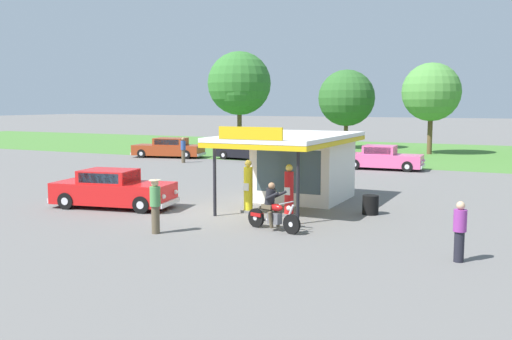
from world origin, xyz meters
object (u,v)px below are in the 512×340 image
(parked_car_second_row_spare, at_px, (250,150))
(bystander_standing_back_lot, at_px, (327,163))
(parked_car_back_row_far_right, at_px, (383,158))
(bystander_strolling_foreground, at_px, (460,230))
(bystander_chatting_near_pumps, at_px, (310,159))
(spare_tire_stack, at_px, (370,205))
(bystander_leaning_by_kiosk, at_px, (183,149))
(gas_pump_offside, at_px, (289,193))
(bystander_admiring_sedan, at_px, (155,204))
(featured_classic_sedan, at_px, (113,190))
(parked_car_back_row_centre_left, at_px, (169,148))
(motorcycle_with_rider, at_px, (273,211))
(gas_pump_nearside, at_px, (248,189))

(parked_car_second_row_spare, xyz_separation_m, bystander_standing_back_lot, (8.23, -6.92, 0.09))
(parked_car_back_row_far_right, height_order, bystander_strolling_foreground, bystander_strolling_foreground)
(bystander_chatting_near_pumps, xyz_separation_m, spare_tire_stack, (6.14, -10.07, -0.58))
(parked_car_back_row_far_right, relative_size, bystander_strolling_foreground, 3.12)
(parked_car_second_row_spare, relative_size, bystander_leaning_by_kiosk, 3.22)
(gas_pump_offside, distance_m, bystander_strolling_foreground, 7.32)
(bystander_standing_back_lot, bearing_deg, parked_car_back_row_far_right, 69.03)
(bystander_admiring_sedan, distance_m, bystander_strolling_foreground, 9.12)
(featured_classic_sedan, distance_m, bystander_strolling_foreground, 13.51)
(bystander_strolling_foreground, height_order, bystander_standing_back_lot, bystander_strolling_foreground)
(parked_car_back_row_centre_left, bearing_deg, motorcycle_with_rider, -48.27)
(parked_car_second_row_spare, relative_size, bystander_chatting_near_pumps, 3.27)
(motorcycle_with_rider, height_order, parked_car_back_row_far_right, motorcycle_with_rider)
(featured_classic_sedan, bearing_deg, bystander_chatting_near_pumps, 75.16)
(gas_pump_nearside, bearing_deg, parked_car_back_row_far_right, 85.54)
(bystander_chatting_near_pumps, bearing_deg, parked_car_second_row_spare, 137.36)
(parked_car_second_row_spare, height_order, bystander_leaning_by_kiosk, bystander_leaning_by_kiosk)
(gas_pump_nearside, distance_m, parked_car_second_row_spare, 20.26)
(featured_classic_sedan, relative_size, parked_car_second_row_spare, 0.91)
(featured_classic_sedan, distance_m, bystander_admiring_sedan, 5.21)
(gas_pump_offside, xyz_separation_m, bystander_admiring_sedan, (-2.76, -4.43, 0.07))
(featured_classic_sedan, bearing_deg, gas_pump_offside, 11.34)
(motorcycle_with_rider, bearing_deg, parked_car_second_row_spare, 118.07)
(featured_classic_sedan, relative_size, spare_tire_stack, 7.17)
(motorcycle_with_rider, height_order, parked_car_second_row_spare, motorcycle_with_rider)
(spare_tire_stack, bearing_deg, bystander_admiring_sedan, -131.59)
(motorcycle_with_rider, distance_m, bystander_leaning_by_kiosk, 22.00)
(gas_pump_offside, relative_size, bystander_chatting_near_pumps, 1.10)
(gas_pump_nearside, bearing_deg, bystander_admiring_sedan, -103.81)
(motorcycle_with_rider, distance_m, parked_car_back_row_centre_left, 26.23)
(featured_classic_sedan, bearing_deg, bystander_admiring_sedan, -35.60)
(bystander_standing_back_lot, bearing_deg, featured_classic_sedan, -110.11)
(parked_car_back_row_far_right, distance_m, bystander_standing_back_lot, 5.45)
(gas_pump_nearside, xyz_separation_m, bystander_strolling_foreground, (8.00, -3.68, -0.08))
(motorcycle_with_rider, distance_m, bystander_admiring_sedan, 3.78)
(parked_car_back_row_centre_left, distance_m, bystander_leaning_by_kiosk, 4.27)
(parked_car_second_row_spare, distance_m, parked_car_back_row_far_right, 10.34)
(featured_classic_sedan, relative_size, bystander_chatting_near_pumps, 2.96)
(motorcycle_with_rider, distance_m, spare_tire_stack, 4.61)
(parked_car_back_row_centre_left, xyz_separation_m, bystander_admiring_sedan, (14.28, -21.60, 0.25))
(bystander_leaning_by_kiosk, xyz_separation_m, bystander_standing_back_lot, (11.53, -3.04, -0.16))
(gas_pump_offside, relative_size, parked_car_back_row_centre_left, 0.33)
(parked_car_second_row_spare, distance_m, bystander_chatting_near_pumps, 9.59)
(parked_car_back_row_far_right, distance_m, bystander_admiring_sedan, 20.93)
(motorcycle_with_rider, xyz_separation_m, bystander_chatting_near_pumps, (-3.94, 14.11, 0.29))
(bystander_admiring_sedan, bearing_deg, gas_pump_nearside, 76.19)
(gas_pump_nearside, bearing_deg, bystander_chatting_near_pumps, 98.96)
(parked_car_back_row_far_right, xyz_separation_m, bystander_strolling_foreground, (6.72, -20.05, 0.16))
(parked_car_back_row_far_right, bearing_deg, featured_classic_sedan, -110.36)
(bystander_chatting_near_pumps, height_order, bystander_standing_back_lot, bystander_chatting_near_pumps)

